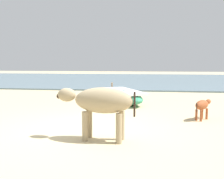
# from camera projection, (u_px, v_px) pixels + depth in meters

# --- Properties ---
(ground) EXTENTS (80.00, 80.00, 0.00)m
(ground) POSITION_uv_depth(u_px,v_px,m) (84.00, 129.00, 5.97)
(ground) COLOR #CCB789
(sea_water) EXTENTS (60.00, 20.00, 0.08)m
(sea_water) POSITION_uv_depth(u_px,v_px,m) (131.00, 79.00, 23.65)
(sea_water) COLOR slate
(sea_water) RESTS_ON ground
(fishing_boat_2) EXTENTS (2.25, 3.14, 0.70)m
(fishing_boat_2) POSITION_uv_depth(u_px,v_px,m) (123.00, 96.00, 9.91)
(fishing_boat_2) COLOR #338C66
(fishing_boat_2) RESTS_ON ground
(cow_adult_dun) EXTENTS (1.67, 0.61, 1.08)m
(cow_adult_dun) POSITION_uv_depth(u_px,v_px,m) (101.00, 102.00, 5.02)
(cow_adult_dun) COLOR tan
(cow_adult_dun) RESTS_ON ground
(calf_far_rust) EXTENTS (0.63, 0.77, 0.56)m
(calf_far_rust) POSITION_uv_depth(u_px,v_px,m) (202.00, 106.00, 6.88)
(calf_far_rust) COLOR #9E4C28
(calf_far_rust) RESTS_ON ground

